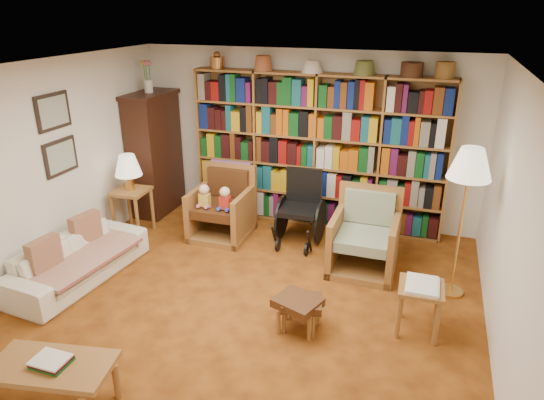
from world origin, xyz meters
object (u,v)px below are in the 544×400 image
at_px(floor_lamp, 470,170).
at_px(armchair_leather, 224,207).
at_px(side_table_papers, 421,294).
at_px(side_table_lamp, 132,200).
at_px(armchair_sage, 365,238).
at_px(sofa, 78,260).
at_px(footstool_a, 302,305).
at_px(wheelchair, 301,210).
at_px(coffee_table, 52,369).
at_px(footstool_b, 298,305).

bearing_deg(floor_lamp, armchair_leather, 168.61).
bearing_deg(side_table_papers, side_table_lamp, 165.23).
height_order(armchair_sage, side_table_papers, armchair_sage).
relative_size(sofa, side_table_lamp, 2.67).
bearing_deg(footstool_a, sofa, 178.47).
distance_m(side_table_lamp, footstool_a, 3.18).
bearing_deg(sofa, side_table_lamp, 9.35).
relative_size(side_table_papers, footstool_a, 1.18).
distance_m(armchair_sage, wheelchair, 1.04).
distance_m(sofa, coffee_table, 2.00).
relative_size(floor_lamp, coffee_table, 1.62).
bearing_deg(armchair_sage, wheelchair, 155.73).
height_order(floor_lamp, coffee_table, floor_lamp).
bearing_deg(armchair_sage, side_table_lamp, -178.14).
distance_m(wheelchair, side_table_papers, 2.29).
bearing_deg(sofa, footstool_b, -87.39).
bearing_deg(floor_lamp, wheelchair, 159.66).
xyz_separation_m(sofa, armchair_sage, (3.16, 1.41, 0.12)).
relative_size(armchair_sage, floor_lamp, 0.58).
height_order(wheelchair, floor_lamp, floor_lamp).
bearing_deg(wheelchair, footstool_a, -74.11).
height_order(wheelchair, side_table_papers, wheelchair).
bearing_deg(armchair_leather, coffee_table, -90.36).
xyz_separation_m(side_table_lamp, armchair_sage, (3.26, 0.11, -0.12)).
height_order(sofa, footstool_b, sofa).
xyz_separation_m(footstool_a, footstool_b, (-0.03, -0.04, 0.02)).
bearing_deg(coffee_table, side_table_papers, 34.85).
bearing_deg(wheelchair, floor_lamp, -20.34).
height_order(footstool_a, footstool_b, footstool_b).
bearing_deg(side_table_lamp, coffee_table, -67.85).
xyz_separation_m(wheelchair, footstool_b, (0.51, -1.95, -0.17)).
height_order(armchair_sage, footstool_a, armchair_sage).
distance_m(floor_lamp, footstool_b, 2.24).
height_order(side_table_lamp, armchair_leather, armchair_leather).
relative_size(side_table_lamp, wheelchair, 0.65).
distance_m(side_table_lamp, armchair_leather, 1.30).
xyz_separation_m(floor_lamp, footstool_b, (-1.47, -1.21, -1.18)).
bearing_deg(floor_lamp, footstool_b, -140.60).
bearing_deg(armchair_sage, floor_lamp, -16.59).
bearing_deg(armchair_leather, side_table_papers, -28.08).
bearing_deg(footstool_a, armchair_sage, 74.83).
bearing_deg(coffee_table, footstool_b, 43.89).
bearing_deg(wheelchair, side_table_papers, -43.65).
distance_m(side_table_lamp, armchair_sage, 3.27).
height_order(sofa, armchair_sage, armchair_sage).
xyz_separation_m(side_table_lamp, coffee_table, (1.21, -2.97, -0.17)).
xyz_separation_m(armchair_sage, side_table_papers, (0.71, -1.15, 0.05)).
bearing_deg(coffee_table, floor_lamp, 41.83).
bearing_deg(floor_lamp, side_table_lamp, 177.29).
bearing_deg(side_table_lamp, footstool_a, -25.70).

